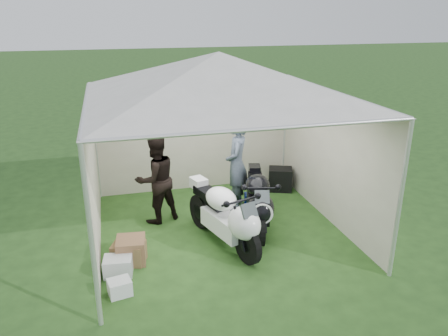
{
  "coord_description": "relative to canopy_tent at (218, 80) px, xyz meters",
  "views": [
    {
      "loc": [
        -1.68,
        -6.57,
        3.57
      ],
      "look_at": [
        0.17,
        0.35,
        0.99
      ],
      "focal_mm": 35.0,
      "sensor_mm": 36.0,
      "label": 1
    }
  ],
  "objects": [
    {
      "name": "crate_0",
      "position": [
        -1.75,
        -0.99,
        -2.44
      ],
      "size": [
        0.44,
        0.36,
        0.27
      ],
      "primitive_type": "cube",
      "rotation": [
        0.0,
        0.0,
        -0.13
      ],
      "color": "silver",
      "rests_on": "ground"
    },
    {
      "name": "crate_1",
      "position": [
        -1.54,
        -0.69,
        -2.39
      ],
      "size": [
        0.47,
        0.47,
        0.38
      ],
      "primitive_type": "cube",
      "rotation": [
        0.0,
        0.0,
        -0.12
      ],
      "color": "brown",
      "rests_on": "ground"
    },
    {
      "name": "person_blue_jacket",
      "position": [
        0.55,
        0.77,
        -1.7
      ],
      "size": [
        0.62,
        0.75,
        1.75
      ],
      "primitive_type": "imported",
      "rotation": [
        0.0,
        0.0,
        -1.94
      ],
      "color": "slate",
      "rests_on": "ground"
    },
    {
      "name": "paddock_stand",
      "position": [
        0.87,
        0.69,
        -2.44
      ],
      "size": [
        0.4,
        0.31,
        0.27
      ],
      "primitive_type": "cube",
      "rotation": [
        0.0,
        0.0,
        -0.25
      ],
      "color": "#1022B3",
      "rests_on": "ground"
    },
    {
      "name": "motorcycle_white",
      "position": [
        -0.04,
        -0.62,
        -2.03
      ],
      "size": [
        0.86,
        1.93,
        0.98
      ],
      "rotation": [
        0.0,
        0.0,
        0.3
      ],
      "color": "black",
      "rests_on": "ground"
    },
    {
      "name": "person_dark_jacket",
      "position": [
        -0.99,
        0.59,
        -1.78
      ],
      "size": [
        0.95,
        0.86,
        1.59
      ],
      "primitive_type": "imported",
      "rotation": [
        0.0,
        0.0,
        3.54
      ],
      "color": "black",
      "rests_on": "ground"
    },
    {
      "name": "canopy_tent",
      "position": [
        0.0,
        0.0,
        0.0
      ],
      "size": [
        5.66,
        5.66,
        3.0
      ],
      "color": "silver",
      "rests_on": "ground"
    },
    {
      "name": "crate_2",
      "position": [
        -1.75,
        -1.49,
        -2.47
      ],
      "size": [
        0.34,
        0.3,
        0.22
      ],
      "primitive_type": "cube",
      "rotation": [
        0.0,
        0.0,
        0.2
      ],
      "color": "silver",
      "rests_on": "ground"
    },
    {
      "name": "equipment_box",
      "position": [
        1.68,
        1.36,
        -2.34
      ],
      "size": [
        0.58,
        0.52,
        0.48
      ],
      "primitive_type": "cube",
      "rotation": [
        0.0,
        0.0,
        -0.35
      ],
      "color": "black",
      "rests_on": "ground"
    },
    {
      "name": "crate_3",
      "position": [
        -1.58,
        -0.7,
        -2.42
      ],
      "size": [
        0.56,
        0.48,
        0.31
      ],
      "primitive_type": "cube",
      "rotation": [
        0.0,
        0.0,
        -0.38
      ],
      "color": "brown",
      "rests_on": "ground"
    },
    {
      "name": "motorcycle_black",
      "position": [
        0.65,
        -0.16,
        -2.05
      ],
      "size": [
        0.74,
        1.89,
        0.95
      ],
      "rotation": [
        0.0,
        0.0,
        -0.25
      ],
      "color": "black",
      "rests_on": "ground"
    },
    {
      "name": "ground",
      "position": [
        0.0,
        -0.03,
        -2.58
      ],
      "size": [
        80.0,
        80.0,
        0.0
      ],
      "primitive_type": "plane",
      "color": "#234519",
      "rests_on": "ground"
    }
  ]
}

